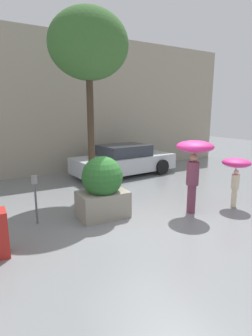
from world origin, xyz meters
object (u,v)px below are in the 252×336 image
(person_adult, at_px, (194,156))
(parking_meter, at_px, (35,189))
(person_child, at_px, (236,167))
(parked_car_near, at_px, (124,161))
(street_tree, at_px, (88,46))
(planter_box, at_px, (103,187))

(person_adult, distance_m, parking_meter, 4.13)
(person_child, distance_m, parked_car_near, 5.11)
(street_tree, bearing_deg, planter_box, -104.29)
(parking_meter, bearing_deg, street_tree, 36.90)
(planter_box, bearing_deg, parking_meter, 166.27)
(planter_box, height_order, parking_meter, planter_box)
(person_child, xyz_separation_m, parking_meter, (-5.28, 1.48, -0.27))
(planter_box, xyz_separation_m, street_tree, (0.50, 1.96, 3.82))
(parked_car_near, bearing_deg, planter_box, 139.03)
(person_adult, distance_m, parked_car_near, 4.86)
(planter_box, distance_m, person_adult, 2.56)
(parked_car_near, height_order, street_tree, street_tree)
(person_child, height_order, parked_car_near, person_child)
(parked_car_near, xyz_separation_m, street_tree, (-2.28, -1.94, 4.01))
(planter_box, distance_m, parked_car_near, 4.79)
(person_child, bearing_deg, parking_meter, 116.59)
(person_child, relative_size, street_tree, 0.25)
(planter_box, bearing_deg, person_adult, -20.25)
(parked_car_near, bearing_deg, parking_meter, 123.26)
(street_tree, bearing_deg, parked_car_near, 40.43)
(person_child, xyz_separation_m, parked_car_near, (-0.91, 5.00, -0.54))
(parked_car_near, bearing_deg, person_adult, 168.67)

